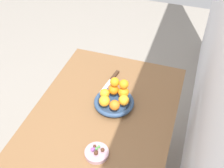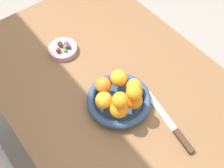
% 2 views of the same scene
% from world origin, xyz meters
% --- Properties ---
extents(ground_plane, '(6.00, 6.00, 0.00)m').
position_xyz_m(ground_plane, '(0.00, 0.00, 0.00)').
color(ground_plane, gray).
extents(dining_table, '(1.10, 0.76, 0.74)m').
position_xyz_m(dining_table, '(0.00, 0.00, 0.65)').
color(dining_table, brown).
rests_on(dining_table, ground_plane).
extents(fruit_bowl, '(0.22, 0.22, 0.04)m').
position_xyz_m(fruit_bowl, '(-0.11, 0.04, 0.76)').
color(fruit_bowl, navy).
rests_on(fruit_bowl, dining_table).
extents(candy_dish, '(0.11, 0.11, 0.02)m').
position_xyz_m(candy_dish, '(0.22, 0.06, 0.75)').
color(candy_dish, '#B28C99').
rests_on(candy_dish, dining_table).
extents(orange_0, '(0.05, 0.05, 0.05)m').
position_xyz_m(orange_0, '(-0.11, -0.02, 0.81)').
color(orange_0, orange).
rests_on(orange_0, fruit_bowl).
extents(orange_1, '(0.06, 0.06, 0.06)m').
position_xyz_m(orange_1, '(-0.06, -0.00, 0.81)').
color(orange_1, orange).
rests_on(orange_1, fruit_bowl).
extents(orange_2, '(0.06, 0.06, 0.06)m').
position_xyz_m(orange_2, '(-0.05, 0.06, 0.81)').
color(orange_2, orange).
rests_on(orange_2, fruit_bowl).
extents(orange_3, '(0.06, 0.06, 0.06)m').
position_xyz_m(orange_3, '(-0.10, 0.10, 0.81)').
color(orange_3, orange).
rests_on(orange_3, fruit_bowl).
extents(orange_4, '(0.06, 0.06, 0.06)m').
position_xyz_m(orange_4, '(-0.15, 0.08, 0.81)').
color(orange_4, orange).
rests_on(orange_4, fruit_bowl).
extents(orange_5, '(0.06, 0.06, 0.06)m').
position_xyz_m(orange_5, '(-0.16, 0.02, 0.81)').
color(orange_5, orange).
rests_on(orange_5, fruit_bowl).
extents(orange_6, '(0.05, 0.05, 0.05)m').
position_xyz_m(orange_6, '(-0.16, 0.08, 0.87)').
color(orange_6, orange).
rests_on(orange_6, orange_4).
extents(orange_7, '(0.05, 0.05, 0.05)m').
position_xyz_m(orange_7, '(-0.16, 0.02, 0.86)').
color(orange_7, orange).
rests_on(orange_7, orange_5).
extents(candy_ball_0, '(0.02, 0.02, 0.02)m').
position_xyz_m(candy_ball_0, '(0.21, 0.09, 0.77)').
color(candy_ball_0, '#472819').
rests_on(candy_ball_0, candy_dish).
extents(candy_ball_1, '(0.01, 0.01, 0.01)m').
position_xyz_m(candy_ball_1, '(0.22, 0.04, 0.77)').
color(candy_ball_1, '#8C4C99').
rests_on(candy_ball_1, candy_dish).
extents(candy_ball_2, '(0.02, 0.02, 0.02)m').
position_xyz_m(candy_ball_2, '(0.24, 0.06, 0.77)').
color(candy_ball_2, '#472819').
rests_on(candy_ball_2, candy_dish).
extents(candy_ball_3, '(0.02, 0.02, 0.02)m').
position_xyz_m(candy_ball_3, '(0.23, 0.06, 0.77)').
color(candy_ball_3, '#472819').
rests_on(candy_ball_3, candy_dish).
extents(candy_ball_4, '(0.02, 0.02, 0.02)m').
position_xyz_m(candy_ball_4, '(0.20, 0.04, 0.77)').
color(candy_ball_4, '#472819').
rests_on(candy_ball_4, candy_dish).
extents(candy_ball_5, '(0.02, 0.02, 0.02)m').
position_xyz_m(candy_ball_5, '(0.21, 0.06, 0.77)').
color(candy_ball_5, '#4C9947').
rests_on(candy_ball_5, candy_dish).
extents(candy_ball_6, '(0.02, 0.02, 0.02)m').
position_xyz_m(candy_ball_6, '(0.23, 0.04, 0.77)').
color(candy_ball_6, '#8C4C99').
rests_on(candy_ball_6, candy_dish).
extents(candy_ball_7, '(0.01, 0.01, 0.01)m').
position_xyz_m(candy_ball_7, '(0.20, 0.06, 0.77)').
color(candy_ball_7, '#4C9947').
rests_on(candy_ball_7, candy_dish).
extents(knife, '(0.26, 0.06, 0.01)m').
position_xyz_m(knife, '(-0.29, -0.05, 0.75)').
color(knife, '#3F2819').
rests_on(knife, dining_table).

